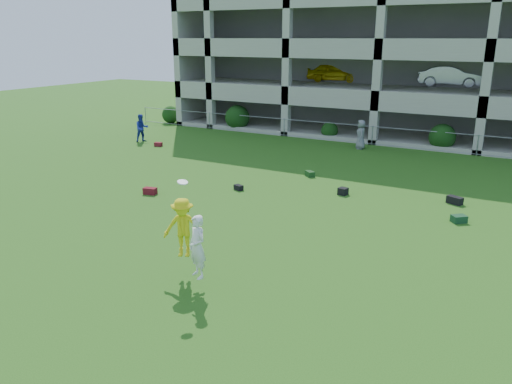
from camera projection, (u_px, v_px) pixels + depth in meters
The scene contains 14 objects.
ground at pixel (190, 260), 14.90m from camera, with size 100.00×100.00×0.00m, color #235114.
bystander_a at pixel (142, 128), 31.56m from camera, with size 0.85×0.66×1.74m, color #222F9C.
bystander_c at pixel (361, 135), 29.48m from camera, with size 0.84×0.55×1.73m, color slate.
bag_red_a at pixel (150, 191), 21.10m from camera, with size 0.55×0.30×0.28m, color #520E17.
bag_black_b at pixel (239, 187), 21.71m from camera, with size 0.40×0.25×0.22m, color black.
bag_green_c at pixel (459, 219), 17.89m from camera, with size 0.50×0.35×0.26m, color #153C22.
crate_d at pixel (343, 191), 21.04m from camera, with size 0.35×0.35×0.30m, color black.
bag_black_e at pixel (455, 200), 19.88m from camera, with size 0.60×0.30×0.30m, color black.
bag_red_f at pixel (158, 144), 30.41m from camera, with size 0.45×0.28×0.24m, color #5C140F.
bag_green_g at pixel (310, 174), 23.83m from camera, with size 0.50×0.30×0.25m, color #163914.
frisbee_contest at pixel (187, 233), 13.33m from camera, with size 1.83×1.37×2.52m.
parking_garage at pixel (411, 42), 36.32m from camera, with size 30.00×14.00×12.00m.
fence at pixel (372, 135), 30.63m from camera, with size 36.06×0.06×1.20m.
shrub_row at pixel (455, 125), 28.85m from camera, with size 34.38×2.52×3.50m.
Camera 1 is at (8.29, -11.00, 6.36)m, focal length 35.00 mm.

